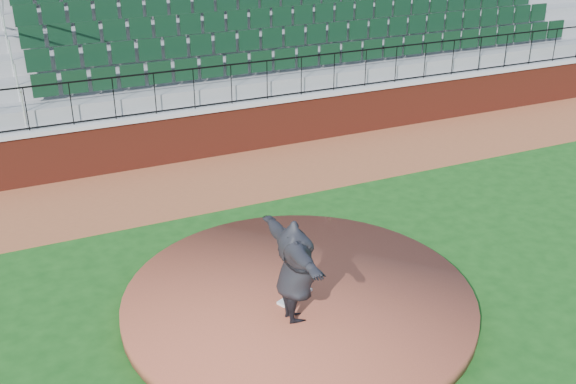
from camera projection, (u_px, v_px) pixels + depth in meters
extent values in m
plane|color=#144814|center=(325.00, 294.00, 11.58)|extent=(90.00, 90.00, 0.00)
cube|color=brown|center=(219.00, 179.00, 16.03)|extent=(34.00, 3.20, 0.01)
cube|color=maroon|center=(197.00, 135.00, 17.11)|extent=(34.00, 0.35, 1.20)
cube|color=#B7B7B7|center=(195.00, 110.00, 16.84)|extent=(34.00, 0.45, 0.10)
cube|color=maroon|center=(137.00, 14.00, 20.77)|extent=(34.00, 0.50, 5.50)
cylinder|color=brown|center=(299.00, 300.00, 11.19)|extent=(5.79, 5.79, 0.25)
cube|color=silver|center=(295.00, 296.00, 11.03)|extent=(0.69, 0.42, 0.05)
imported|color=black|center=(296.00, 271.00, 10.14)|extent=(0.67, 2.13, 1.71)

